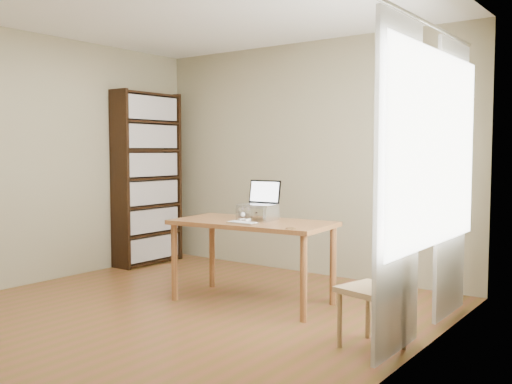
% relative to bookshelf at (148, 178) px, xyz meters
% --- Properties ---
extents(room, '(4.04, 4.54, 2.64)m').
position_rel_bookshelf_xyz_m(room, '(1.86, -1.54, 0.25)').
color(room, brown).
rests_on(room, ground).
extents(bookshelf, '(0.30, 0.90, 2.10)m').
position_rel_bookshelf_xyz_m(bookshelf, '(0.00, 0.00, 0.00)').
color(bookshelf, black).
rests_on(bookshelf, ground).
extents(curtains, '(0.03, 1.90, 2.25)m').
position_rel_bookshelf_xyz_m(curtains, '(3.75, -0.75, 0.12)').
color(curtains, silver).
rests_on(curtains, ground).
extents(desk, '(1.51, 0.86, 0.75)m').
position_rel_bookshelf_xyz_m(desk, '(2.13, -0.71, -0.39)').
color(desk, brown).
rests_on(desk, ground).
extents(laptop_stand, '(0.32, 0.25, 0.13)m').
position_rel_bookshelf_xyz_m(laptop_stand, '(2.13, -0.63, -0.22)').
color(laptop_stand, silver).
rests_on(laptop_stand, desk).
extents(laptop, '(0.34, 0.30, 0.23)m').
position_rel_bookshelf_xyz_m(laptop, '(2.13, -0.58, -0.11)').
color(laptop, silver).
rests_on(laptop, laptop_stand).
extents(keyboard, '(0.27, 0.12, 0.02)m').
position_rel_bookshelf_xyz_m(keyboard, '(2.19, -0.93, -0.29)').
color(keyboard, silver).
rests_on(keyboard, desk).
extents(coaster, '(0.09, 0.09, 0.01)m').
position_rel_bookshelf_xyz_m(coaster, '(2.70, -0.95, -0.30)').
color(coaster, brown).
rests_on(coaster, desk).
extents(cat, '(0.24, 0.47, 0.14)m').
position_rel_bookshelf_xyz_m(cat, '(2.10, -0.60, -0.24)').
color(cat, '#453C36').
rests_on(cat, desk).
extents(chair, '(0.47, 0.47, 0.88)m').
position_rel_bookshelf_xyz_m(chair, '(3.60, -1.20, -0.58)').
color(chair, tan).
rests_on(chair, ground).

